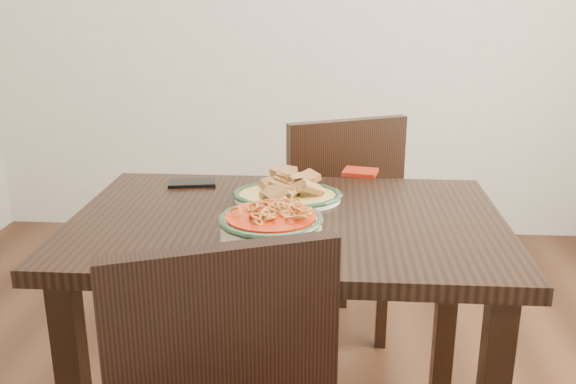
# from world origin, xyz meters

# --- Properties ---
(dining_table) EXTENTS (1.09, 0.73, 0.75)m
(dining_table) POSITION_xyz_m (-0.01, -0.11, 0.64)
(dining_table) COLOR black
(dining_table) RESTS_ON ground
(chair_far) EXTENTS (0.56, 0.56, 0.89)m
(chair_far) POSITION_xyz_m (0.11, 0.55, 0.50)
(chair_far) COLOR black
(chair_far) RESTS_ON ground
(fish_plate) EXTENTS (0.29, 0.23, 0.11)m
(fish_plate) POSITION_xyz_m (-0.02, 0.03, 0.79)
(fish_plate) COLOR white
(fish_plate) RESTS_ON dining_table
(noodle_bowl) EXTENTS (0.24, 0.24, 0.08)m
(noodle_bowl) POSITION_xyz_m (-0.03, -0.28, 0.79)
(noodle_bowl) COLOR silver
(noodle_bowl) RESTS_ON dining_table
(smartphone) EXTENTS (0.15, 0.10, 0.01)m
(smartphone) POSITION_xyz_m (-0.31, 0.15, 0.76)
(smartphone) COLOR black
(smartphone) RESTS_ON dining_table
(napkin) EXTENTS (0.12, 0.11, 0.01)m
(napkin) POSITION_xyz_m (0.19, 0.30, 0.76)
(napkin) COLOR #981B0B
(napkin) RESTS_ON dining_table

